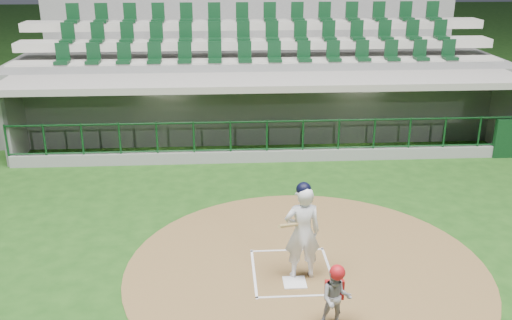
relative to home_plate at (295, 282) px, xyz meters
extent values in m
plane|color=#194112|center=(0.00, 0.70, -0.02)|extent=(120.00, 120.00, 0.00)
cylinder|color=brown|center=(0.30, 0.50, -0.02)|extent=(7.20, 7.20, 0.01)
cube|color=white|center=(0.00, 0.00, 0.00)|extent=(0.43, 0.43, 0.02)
cube|color=white|center=(-0.75, 0.40, 0.00)|extent=(0.05, 1.80, 0.01)
cube|color=white|center=(0.75, 0.40, 0.00)|extent=(0.05, 1.80, 0.01)
cube|color=white|center=(0.00, 1.25, 0.00)|extent=(1.55, 0.05, 0.01)
cube|color=silver|center=(0.00, -0.45, 0.00)|extent=(1.55, 0.05, 0.01)
cube|color=slate|center=(0.00, 8.20, -0.57)|extent=(15.00, 3.00, 0.10)
cube|color=slate|center=(0.00, 9.80, 0.83)|extent=(15.00, 0.20, 2.70)
cube|color=beige|center=(0.00, 9.68, 1.08)|extent=(13.50, 0.04, 0.90)
cube|color=slate|center=(-7.50, 8.20, 0.83)|extent=(0.20, 3.00, 2.70)
cube|color=slate|center=(7.50, 8.20, 0.83)|extent=(0.20, 3.00, 2.70)
cube|color=gray|center=(0.00, 7.95, 2.28)|extent=(15.40, 3.50, 0.20)
cube|color=gray|center=(0.00, 6.65, 0.13)|extent=(15.00, 0.15, 0.40)
cube|color=black|center=(0.00, 6.65, 1.70)|extent=(15.00, 0.01, 0.95)
cube|color=olive|center=(0.00, 9.25, -0.30)|extent=(12.75, 0.40, 0.45)
cube|color=white|center=(-3.00, 8.20, 2.15)|extent=(1.30, 0.35, 0.04)
cube|color=white|center=(3.00, 8.20, 2.15)|extent=(1.30, 0.35, 0.04)
imported|color=#A21611|center=(-4.36, 9.06, 0.37)|extent=(1.30, 0.98, 1.78)
imported|color=#A81512|center=(-1.98, 8.77, 0.25)|extent=(0.91, 0.39, 1.54)
imported|color=#AD1F12|center=(0.39, 9.09, 0.38)|extent=(1.01, 0.81, 1.80)
imported|color=#A41111|center=(5.61, 9.02, 0.30)|extent=(1.59, 1.02, 1.64)
cube|color=slate|center=(0.00, 11.45, 1.13)|extent=(17.00, 6.50, 2.50)
cube|color=#AEA99D|center=(0.00, 9.95, 2.28)|extent=(16.60, 0.95, 0.30)
cube|color=#AFAB9E|center=(0.00, 10.90, 2.83)|extent=(16.60, 0.95, 0.30)
cube|color=#AAA499|center=(0.00, 11.85, 3.38)|extent=(16.60, 0.95, 0.30)
cube|color=slate|center=(0.00, 14.80, 2.50)|extent=(17.00, 0.25, 5.05)
imported|color=white|center=(0.15, 0.23, 0.93)|extent=(0.72, 0.49, 1.89)
sphere|color=black|center=(0.15, 0.23, 1.82)|extent=(0.28, 0.28, 0.28)
cylinder|color=#AC8D4E|center=(-0.10, -0.02, 1.23)|extent=(0.58, 0.79, 0.39)
imported|color=gray|center=(0.50, -1.35, 0.53)|extent=(0.58, 0.48, 1.08)
sphere|color=#B01318|center=(0.50, -1.35, 1.02)|extent=(0.26, 0.26, 0.26)
cube|color=#A51112|center=(0.50, -1.20, 0.60)|extent=(0.32, 0.10, 0.35)
camera|label=1|loc=(-1.32, -9.28, 5.94)|focal=40.00mm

